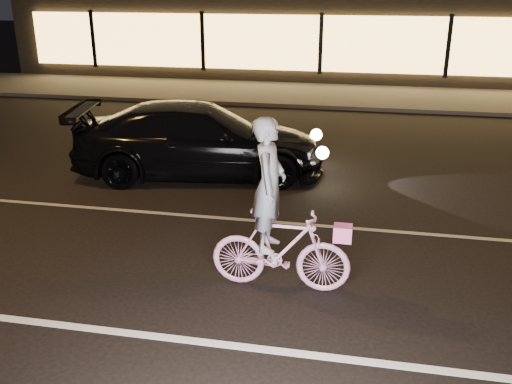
# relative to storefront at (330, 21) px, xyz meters

# --- Properties ---
(ground) EXTENTS (90.00, 90.00, 0.00)m
(ground) POSITION_rel_storefront_xyz_m (0.00, -18.97, -2.15)
(ground) COLOR black
(ground) RESTS_ON ground
(lane_stripe_near) EXTENTS (60.00, 0.12, 0.01)m
(lane_stripe_near) POSITION_rel_storefront_xyz_m (0.00, -20.47, -2.14)
(lane_stripe_near) COLOR silver
(lane_stripe_near) RESTS_ON ground
(lane_stripe_far) EXTENTS (60.00, 0.10, 0.01)m
(lane_stripe_far) POSITION_rel_storefront_xyz_m (0.00, -16.97, -2.14)
(lane_stripe_far) COLOR gray
(lane_stripe_far) RESTS_ON ground
(sidewalk) EXTENTS (30.00, 4.00, 0.12)m
(sidewalk) POSITION_rel_storefront_xyz_m (0.00, -5.97, -2.09)
(sidewalk) COLOR #383533
(sidewalk) RESTS_ON ground
(storefront) EXTENTS (25.40, 8.42, 4.20)m
(storefront) POSITION_rel_storefront_xyz_m (0.00, 0.00, 0.00)
(storefront) COLOR black
(storefront) RESTS_ON ground
(cyclist) EXTENTS (1.84, 0.63, 2.31)m
(cyclist) POSITION_rel_storefront_xyz_m (0.81, -19.08, -1.33)
(cyclist) COLOR #DE3C9C
(cyclist) RESTS_ON ground
(sedan) EXTENTS (5.42, 2.99, 1.49)m
(sedan) POSITION_rel_storefront_xyz_m (-1.51, -14.78, -1.40)
(sedan) COLOR black
(sedan) RESTS_ON ground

